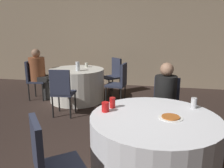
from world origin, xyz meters
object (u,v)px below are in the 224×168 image
at_px(chair_near_southwest, 49,160).
at_px(bottle_far, 78,66).
at_px(chair_near_north, 165,103).
at_px(chair_far_west, 34,76).
at_px(chair_far_south, 62,89).
at_px(chair_far_northeast, 114,73).
at_px(person_floral_shirt, 40,74).
at_px(table_far, 77,85).
at_px(table_near, 153,149).
at_px(pizza_plate_near, 171,117).
at_px(soda_can_silver, 194,103).
at_px(person_black_shirt, 164,104).
at_px(soda_can_red, 112,103).
at_px(chair_far_east, 120,80).

xyz_separation_m(chair_near_southwest, bottle_far, (-0.86, 3.02, 0.30)).
height_order(chair_near_north, chair_far_west, same).
bearing_deg(chair_far_south, chair_far_northeast, 65.18).
xyz_separation_m(chair_near_southwest, person_floral_shirt, (-1.85, 3.14, 0.07)).
distance_m(table_far, chair_near_southwest, 3.38).
relative_size(table_near, chair_near_north, 1.45).
xyz_separation_m(table_near, chair_far_northeast, (-1.09, 3.31, 0.18)).
height_order(chair_near_southwest, pizza_plate_near, chair_near_southwest).
bearing_deg(soda_can_silver, person_floral_shirt, 145.89).
height_order(table_far, chair_far_northeast, chair_far_northeast).
bearing_deg(chair_near_north, chair_far_south, -5.06).
distance_m(table_far, chair_far_northeast, 1.06).
xyz_separation_m(person_floral_shirt, bottle_far, (1.00, -0.12, 0.23)).
bearing_deg(chair_far_west, person_black_shirt, 56.89).
bearing_deg(person_floral_shirt, pizza_plate_near, 43.32).
height_order(table_near, pizza_plate_near, pizza_plate_near).
xyz_separation_m(table_near, chair_near_southwest, (-0.86, -0.67, 0.18)).
relative_size(chair_near_southwest, chair_far_west, 1.00).
bearing_deg(bottle_far, person_black_shirt, -37.97).
height_order(chair_far_northeast, person_floral_shirt, person_floral_shirt).
height_order(chair_far_south, person_floral_shirt, person_floral_shirt).
relative_size(chair_near_southwest, soda_can_red, 7.61).
bearing_deg(pizza_plate_near, chair_near_north, 90.36).
height_order(person_black_shirt, soda_can_red, person_black_shirt).
height_order(chair_near_southwest, bottle_far, bottle_far).
height_order(person_floral_shirt, soda_can_red, person_floral_shirt).
height_order(chair_far_west, person_floral_shirt, person_floral_shirt).
distance_m(chair_near_southwest, soda_can_silver, 1.66).
bearing_deg(pizza_plate_near, person_floral_shirt, 139.16).
distance_m(pizza_plate_near, bottle_far, 3.01).
bearing_deg(person_black_shirt, table_far, -32.17).
distance_m(chair_far_south, soda_can_red, 1.85).
xyz_separation_m(chair_near_southwest, chair_far_west, (-2.01, 3.13, 0.00)).
bearing_deg(chair_near_southwest, person_black_shirt, 109.91).
bearing_deg(chair_far_northeast, soda_can_silver, 161.64).
relative_size(chair_near_north, chair_near_southwest, 1.00).
bearing_deg(chair_far_northeast, chair_far_west, 70.19).
bearing_deg(pizza_plate_near, chair_far_east, 110.93).
relative_size(person_floral_shirt, pizza_plate_near, 4.96).
bearing_deg(chair_near_southwest, table_near, 90.00).
distance_m(chair_far_west, person_black_shirt, 3.37).
xyz_separation_m(chair_far_south, bottle_far, (0.02, 0.83, 0.30)).
xyz_separation_m(chair_far_northeast, bottle_far, (-0.63, -0.96, 0.30)).
relative_size(chair_near_southwest, soda_can_silver, 7.61).
relative_size(chair_far_south, person_black_shirt, 0.79).
bearing_deg(chair_far_west, table_far, 90.00).
distance_m(chair_near_north, chair_far_west, 3.32).
height_order(chair_near_north, chair_far_east, same).
bearing_deg(chair_far_east, table_near, -155.93).
bearing_deg(soda_can_red, person_floral_shirt, 134.08).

